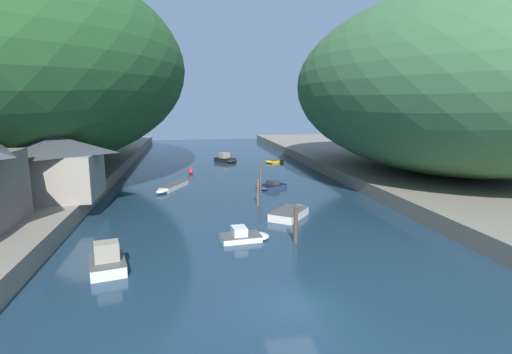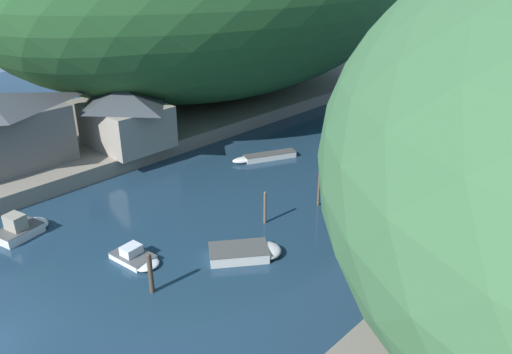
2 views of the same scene
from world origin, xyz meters
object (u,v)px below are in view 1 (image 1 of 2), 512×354
at_px(person_on_quay, 53,190).
at_px(boat_red_skiff, 245,236).
at_px(boat_navy_launch, 226,159).
at_px(boat_far_upstream, 270,186).
at_px(boat_cabin_cruiser, 291,212).
at_px(boat_open_rowboat, 273,161).
at_px(boat_white_cruiser, 107,260).
at_px(boat_mid_channel, 171,187).
at_px(person_by_boathouse, 63,185).
at_px(channel_buoy_near, 191,171).
at_px(boathouse_shed, 52,165).

bearing_deg(person_on_quay, boat_red_skiff, -101.99).
distance_m(boat_red_skiff, boat_navy_launch, 39.72).
distance_m(boat_far_upstream, person_on_quay, 22.73).
relative_size(boat_cabin_cruiser, boat_open_rowboat, 1.48).
relative_size(boat_cabin_cruiser, boat_red_skiff, 1.38).
relative_size(boat_white_cruiser, person_on_quay, 2.43).
distance_m(boat_far_upstream, boat_mid_channel, 11.44).
relative_size(boat_red_skiff, person_on_quay, 2.21).
xyz_separation_m(boat_cabin_cruiser, boat_mid_channel, (-10.85, 13.10, -0.07)).
bearing_deg(person_by_boathouse, boat_navy_launch, -25.32).
height_order(boat_red_skiff, channel_buoy_near, channel_buoy_near).
relative_size(boat_mid_channel, boat_navy_launch, 1.34).
xyz_separation_m(boat_cabin_cruiser, channel_buoy_near, (-8.48, 23.30, 0.05)).
xyz_separation_m(boathouse_shed, boat_red_skiff, (15.74, -9.93, -4.10)).
distance_m(boathouse_shed, person_on_quay, 2.46).
bearing_deg(boat_red_skiff, boat_navy_launch, 169.95).
distance_m(boat_navy_launch, person_on_quay, 35.97).
distance_m(boathouse_shed, boat_open_rowboat, 38.20).
xyz_separation_m(boat_far_upstream, person_by_boathouse, (-20.69, -6.35, 2.14)).
bearing_deg(boat_far_upstream, boat_navy_launch, -22.90).
xyz_separation_m(boat_white_cruiser, person_by_boathouse, (-6.40, 14.69, 1.88)).
height_order(boat_mid_channel, boat_open_rowboat, boat_mid_channel).
bearing_deg(boat_navy_launch, boat_red_skiff, 53.31).
bearing_deg(person_on_quay, boat_mid_channel, -26.18).
bearing_deg(boat_cabin_cruiser, person_on_quay, -150.69).
relative_size(boathouse_shed, boat_mid_channel, 1.29).
distance_m(boathouse_shed, boat_red_skiff, 19.05).
distance_m(boat_navy_launch, boat_open_rowboat, 7.98).
bearing_deg(boat_white_cruiser, boat_cabin_cruiser, 20.43).
distance_m(boat_open_rowboat, person_by_boathouse, 36.90).
height_order(boat_far_upstream, boat_white_cruiser, boat_white_cruiser).
bearing_deg(boat_far_upstream, boat_cabin_cruiser, 147.23).
bearing_deg(boat_white_cruiser, person_by_boathouse, 100.29).
relative_size(boathouse_shed, boat_navy_launch, 1.73).
relative_size(boathouse_shed, boat_far_upstream, 1.96).
xyz_separation_m(boat_red_skiff, person_by_boathouse, (-15.23, 11.01, 2.11)).
bearing_deg(boat_mid_channel, boathouse_shed, 66.69).
distance_m(boathouse_shed, person_by_boathouse, 2.32).
relative_size(boat_mid_channel, boat_open_rowboat, 1.84).
xyz_separation_m(boat_navy_launch, person_on_quay, (-17.95, -31.11, 1.94)).
height_order(boat_navy_launch, person_on_quay, person_on_quay).
xyz_separation_m(boat_mid_channel, boat_red_skiff, (5.91, -18.60, 0.02)).
xyz_separation_m(boat_cabin_cruiser, boat_red_skiff, (-4.94, -5.50, -0.05)).
distance_m(boat_mid_channel, channel_buoy_near, 10.48).
distance_m(boathouse_shed, boat_far_upstream, 22.84).
bearing_deg(boat_cabin_cruiser, person_by_boathouse, -157.51).
bearing_deg(boat_open_rowboat, person_on_quay, 111.26).
bearing_deg(boat_navy_launch, person_by_boathouse, 25.14).
relative_size(boat_far_upstream, channel_buoy_near, 3.99).
xyz_separation_m(boat_far_upstream, boat_cabin_cruiser, (-0.52, -11.86, 0.07)).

